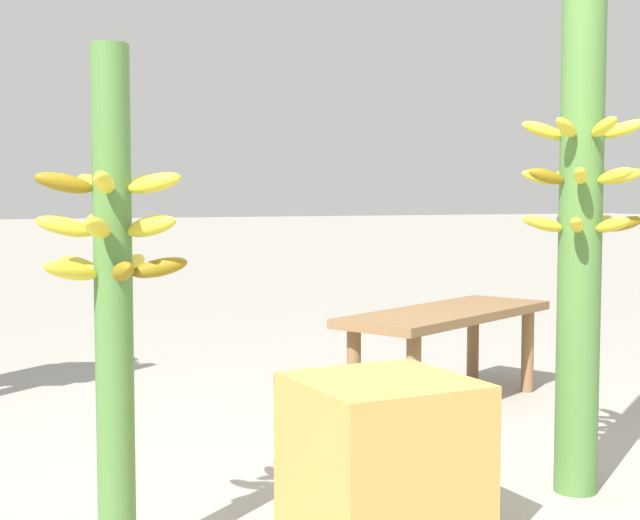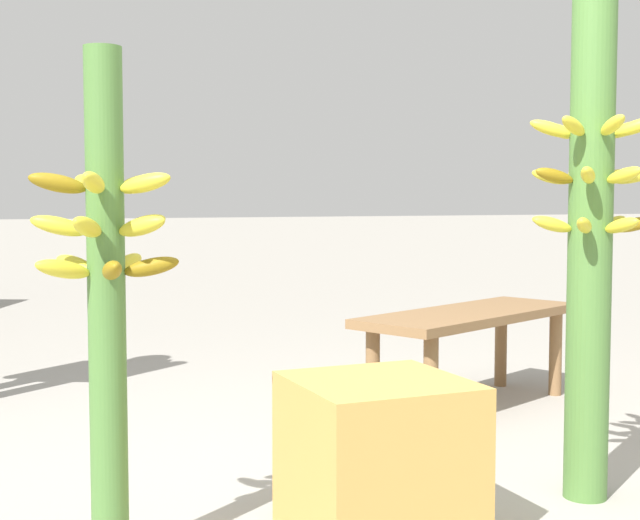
% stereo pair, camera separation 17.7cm
% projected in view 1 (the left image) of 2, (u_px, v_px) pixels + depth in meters
% --- Properties ---
extents(banana_stalk_left, '(0.37, 0.37, 1.31)m').
position_uv_depth(banana_stalk_left, '(113.00, 292.00, 2.18)').
color(banana_stalk_left, '#4C7A38').
rests_on(banana_stalk_left, ground_plane).
extents(banana_stalk_center, '(0.39, 0.39, 1.64)m').
position_uv_depth(banana_stalk_center, '(580.00, 229.00, 2.80)').
color(banana_stalk_center, '#4C7A38').
rests_on(banana_stalk_center, ground_plane).
extents(market_bench, '(1.27, 0.86, 0.44)m').
position_uv_depth(market_bench, '(447.00, 324.00, 4.03)').
color(market_bench, olive).
rests_on(market_bench, ground_plane).
extents(produce_crate, '(0.45, 0.45, 0.45)m').
position_uv_depth(produce_crate, '(383.00, 460.00, 2.43)').
color(produce_crate, '#C69347').
rests_on(produce_crate, ground_plane).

